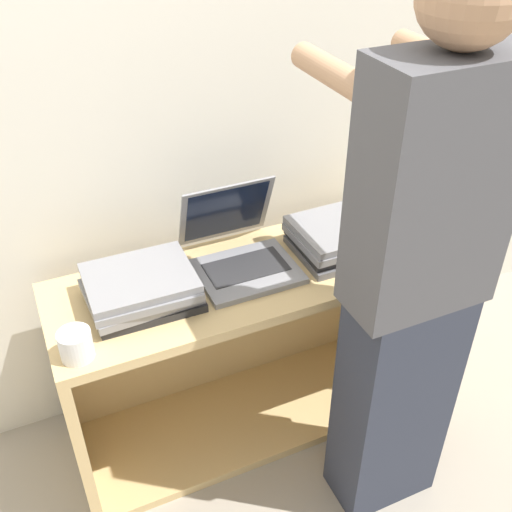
{
  "coord_description": "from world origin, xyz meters",
  "views": [
    {
      "loc": [
        -0.64,
        -1.25,
        1.94
      ],
      "look_at": [
        0.0,
        0.17,
        0.84
      ],
      "focal_mm": 42.0,
      "sensor_mm": 36.0,
      "label": 1
    }
  ],
  "objects": [
    {
      "name": "mug",
      "position": [
        -0.6,
        0.08,
        0.77
      ],
      "size": [
        0.1,
        0.1,
        0.09
      ],
      "color": "white",
      "rests_on": "cart"
    },
    {
      "name": "laptop_open",
      "position": [
        0.0,
        0.3,
        0.78
      ],
      "size": [
        0.33,
        0.37,
        0.27
      ],
      "color": "gray",
      "rests_on": "cart"
    },
    {
      "name": "ground_plane",
      "position": [
        0.0,
        0.0,
        0.0
      ],
      "size": [
        12.0,
        12.0,
        0.0
      ],
      "primitive_type": "plane",
      "color": "#9E9384"
    },
    {
      "name": "laptop_stack_left",
      "position": [
        -0.36,
        0.24,
        0.77
      ],
      "size": [
        0.35,
        0.29,
        0.1
      ],
      "color": "#232326",
      "rests_on": "cart"
    },
    {
      "name": "cart",
      "position": [
        0.0,
        0.31,
        0.36
      ],
      "size": [
        1.35,
        0.48,
        0.72
      ],
      "color": "tan",
      "rests_on": "ground_plane"
    },
    {
      "name": "laptop_stack_right",
      "position": [
        0.36,
        0.24,
        0.77
      ],
      "size": [
        0.35,
        0.29,
        0.1
      ],
      "color": "slate",
      "rests_on": "cart"
    },
    {
      "name": "person",
      "position": [
        0.31,
        -0.23,
        0.91
      ],
      "size": [
        0.4,
        0.54,
        1.79
      ],
      "color": "#2D3342",
      "rests_on": "ground_plane"
    },
    {
      "name": "wall_back",
      "position": [
        0.0,
        0.59,
        1.2
      ],
      "size": [
        8.0,
        0.05,
        2.4
      ],
      "color": "silver",
      "rests_on": "ground_plane"
    }
  ]
}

